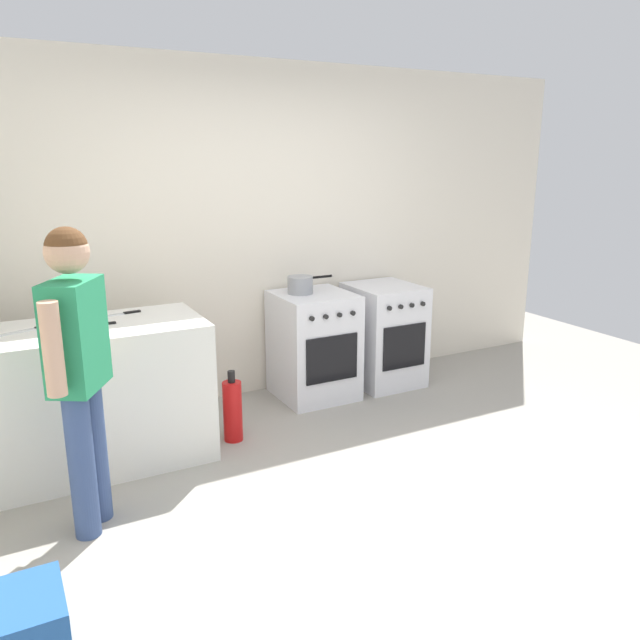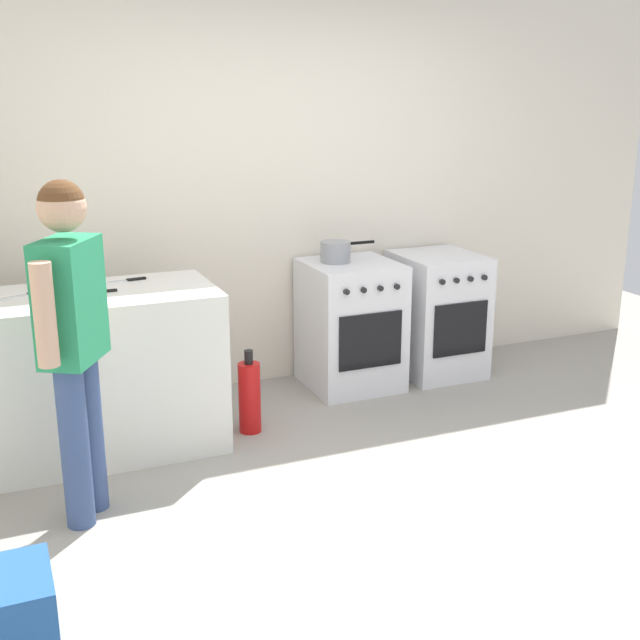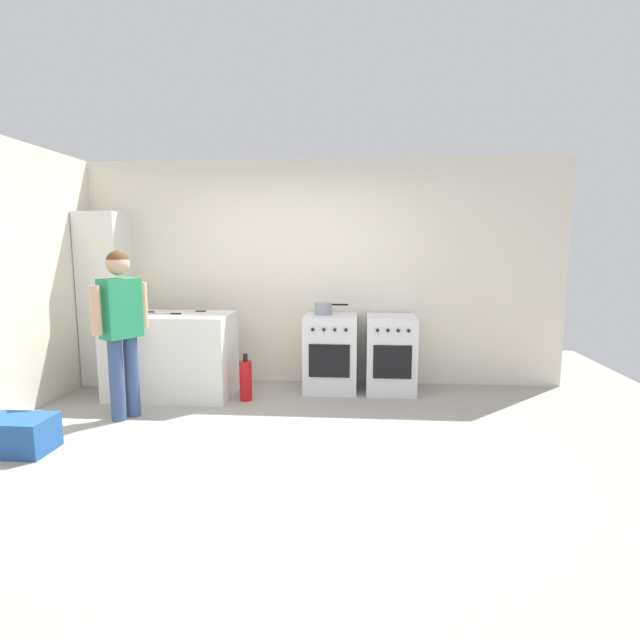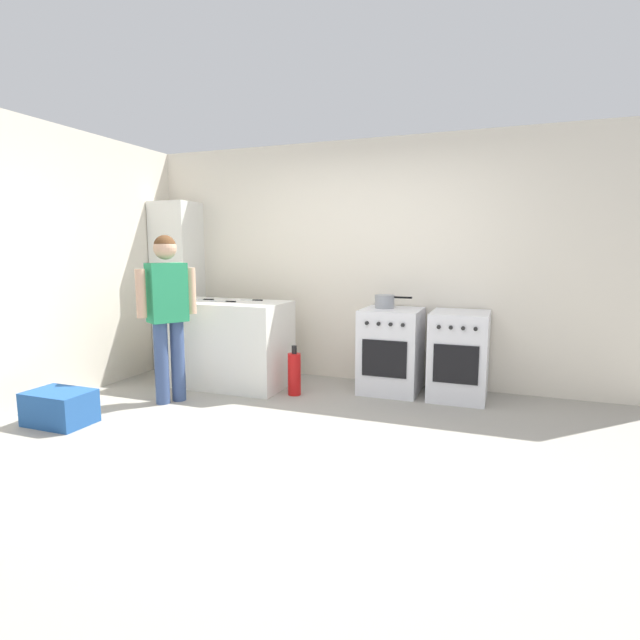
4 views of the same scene
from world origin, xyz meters
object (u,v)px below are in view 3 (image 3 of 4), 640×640
at_px(knife_utility, 195,311).
at_px(recycling_crate_lower, 18,435).
at_px(person, 121,321).
at_px(fire_extinguisher, 246,380).
at_px(oven_right, 391,354).
at_px(oven_left, 331,353).
at_px(knife_chef, 168,314).
at_px(pot, 324,309).
at_px(knife_carving, 140,312).
at_px(larder_cabinet, 106,299).

height_order(knife_utility, recycling_crate_lower, knife_utility).
height_order(person, fire_extinguisher, person).
bearing_deg(oven_right, recycling_crate_lower, -147.30).
bearing_deg(oven_right, fire_extinguisher, -162.75).
bearing_deg(oven_left, recycling_crate_lower, -140.51).
distance_m(oven_right, knife_utility, 2.22).
bearing_deg(knife_chef, oven_left, 13.06).
relative_size(pot, recycling_crate_lower, 0.73).
bearing_deg(oven_right, knife_carving, -173.23).
bearing_deg(larder_cabinet, fire_extinguisher, -18.05).
xyz_separation_m(knife_utility, recycling_crate_lower, (-0.87, -1.76, -0.76)).
height_order(oven_right, fire_extinguisher, oven_right).
height_order(person, larder_cabinet, larder_cabinet).
xyz_separation_m(recycling_crate_lower, larder_cabinet, (-0.29, 2.05, 0.86)).
bearing_deg(person, knife_utility, 66.96).
height_order(oven_left, oven_right, same).
relative_size(knife_carving, larder_cabinet, 0.16).
xyz_separation_m(knife_chef, larder_cabinet, (-0.94, 0.50, 0.10)).
height_order(knife_chef, knife_utility, same).
distance_m(oven_left, fire_extinguisher, 1.01).
relative_size(knife_utility, fire_extinguisher, 0.50).
distance_m(fire_extinguisher, larder_cabinet, 2.03).
distance_m(oven_right, fire_extinguisher, 1.63).
height_order(pot, larder_cabinet, larder_cabinet).
xyz_separation_m(oven_left, knife_chef, (-1.71, -0.40, 0.48)).
height_order(fire_extinguisher, recycling_crate_lower, fire_extinguisher).
bearing_deg(person, oven_left, 30.54).
bearing_deg(knife_utility, oven_left, 7.02).
distance_m(fire_extinguisher, recycling_crate_lower, 2.09).
height_order(knife_chef, person, person).
height_order(knife_carving, recycling_crate_lower, knife_carving).
relative_size(pot, knife_chef, 1.22).
relative_size(oven_right, fire_extinguisher, 1.70).
xyz_separation_m(person, larder_cabinet, (-0.77, 1.21, 0.07)).
bearing_deg(recycling_crate_lower, knife_carving, 79.37).
bearing_deg(knife_utility, knife_chef, -136.63).
relative_size(oven_left, fire_extinguisher, 1.70).
distance_m(knife_chef, fire_extinguisher, 1.09).
height_order(knife_utility, larder_cabinet, larder_cabinet).
relative_size(knife_carving, knife_chef, 1.04).
height_order(oven_right, larder_cabinet, larder_cabinet).
height_order(pot, knife_carving, pot).
height_order(pot, knife_chef, pot).
relative_size(person, recycling_crate_lower, 3.03).
relative_size(oven_left, pot, 2.24).
xyz_separation_m(oven_left, larder_cabinet, (-2.65, 0.10, 0.57)).
distance_m(pot, knife_carving, 2.00).
xyz_separation_m(pot, larder_cabinet, (-2.56, 0.05, 0.08)).
xyz_separation_m(oven_right, fire_extinguisher, (-1.54, -0.48, -0.21)).
bearing_deg(knife_chef, fire_extinguisher, -5.48).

